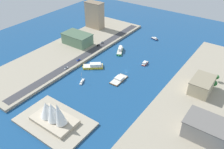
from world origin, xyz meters
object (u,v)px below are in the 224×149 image
van_white (66,68)px  ferry_green_doubledeck (120,50)px  office_block_beige (202,85)px  sedan_silver (102,43)px  carpark_squat_concrete (210,131)px  hatchback_blue (78,60)px  sailboat_small_white (82,82)px  barge_flat_brown (119,79)px  ferry_yellow_fast (94,66)px  apartment_midrise_tan (95,15)px  opera_landmark (53,114)px  patrol_launch_navy (154,39)px  suv_black (98,45)px  terminal_long_green (77,39)px  tugboat_red (145,63)px  traffic_light_waterfront (104,44)px

van_white → ferry_green_doubledeck: bearing=-108.5°
office_block_beige → sedan_silver: 145.03m
carpark_squat_concrete → hatchback_blue: (160.65, -29.73, -6.81)m
sailboat_small_white → barge_flat_brown: size_ratio=0.51×
ferry_yellow_fast → sedan_silver: ferry_yellow_fast is taller
apartment_midrise_tan → opera_landmark: apartment_midrise_tan is taller
patrol_launch_navy → sailboat_small_white: size_ratio=0.99×
sedan_silver → suv_black: size_ratio=1.10×
sailboat_small_white → terminal_long_green: (61.59, -61.02, 9.06)m
barge_flat_brown → apartment_midrise_tan: bearing=-40.9°
patrol_launch_navy → sailboat_small_white: 139.30m
terminal_long_green → carpark_squat_concrete: carpark_squat_concrete is taller
ferry_green_doubledeck → opera_landmark: bearing=100.4°
sailboat_small_white → sedan_silver: (35.90, -81.12, 2.79)m
apartment_midrise_tan → suv_black: (-43.29, 47.14, -18.53)m
tugboat_red → hatchback_blue: (66.21, 42.42, 2.36)m
carpark_squat_concrete → traffic_light_waterfront: size_ratio=6.01×
ferry_yellow_fast → terminal_long_green: size_ratio=0.61×
barge_flat_brown → van_white: 61.62m
van_white → sailboat_small_white: bearing=166.7°
tugboat_red → office_block_beige: office_block_beige is taller
van_white → hatchback_blue: bearing=-87.0°
suv_black → patrol_launch_navy: bearing=-126.8°
barge_flat_brown → suv_black: (64.79, -46.56, 2.49)m
tugboat_red → carpark_squat_concrete: carpark_squat_concrete is taller
ferry_green_doubledeck → office_block_beige: size_ratio=0.79×
ferry_green_doubledeck → ferry_yellow_fast: size_ratio=0.97×
apartment_midrise_tan → van_white: (-49.46, 112.54, -18.57)m
ferry_yellow_fast → office_block_beige: office_block_beige is taller
carpark_squat_concrete → sedan_silver: size_ratio=7.55×
office_block_beige → van_white: office_block_beige is taller
patrol_launch_navy → ferry_green_doubledeck: 62.32m
sailboat_small_white → opera_landmark: size_ratio=0.31×
ferry_yellow_fast → van_white: (20.65, 23.02, 1.60)m
patrol_launch_navy → sedan_silver: 76.14m
van_white → barge_flat_brown: bearing=-162.2°
patrol_launch_navy → carpark_squat_concrete: (-116.21, 140.06, 9.27)m
barge_flat_brown → opera_landmark: 83.90m
ferry_green_doubledeck → tugboat_red: bearing=168.1°
suv_black → terminal_long_green: bearing=23.4°
carpark_squat_concrete → hatchback_blue: bearing=-10.5°
tugboat_red → carpark_squat_concrete: size_ratio=0.31×
hatchback_blue → ferry_yellow_fast: bearing=-175.6°
tugboat_red → ferry_yellow_fast: ferry_yellow_fast is taller
apartment_midrise_tan → traffic_light_waterfront: apartment_midrise_tan is taller
apartment_midrise_tan → traffic_light_waterfront: 71.53m
office_block_beige → hatchback_blue: office_block_beige is taller
patrol_launch_navy → terminal_long_green: 108.65m
carpark_squat_concrete → tugboat_red: bearing=-37.4°
patrol_launch_navy → office_block_beige: office_block_beige is taller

